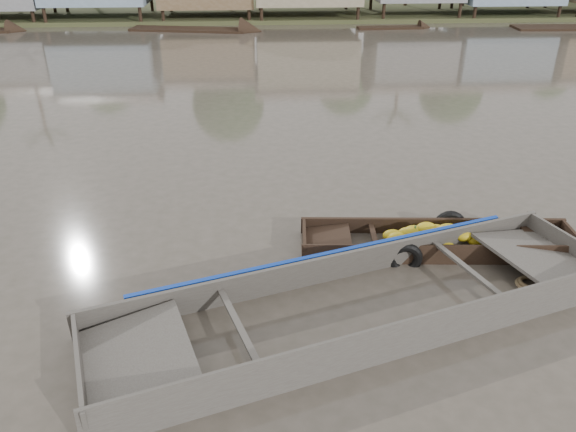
{
  "coord_description": "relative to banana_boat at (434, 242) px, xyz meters",
  "views": [
    {
      "loc": [
        -1.1,
        -8.58,
        5.56
      ],
      "look_at": [
        -0.52,
        0.47,
        0.8
      ],
      "focal_mm": 35.0,
      "sensor_mm": 36.0,
      "label": 1
    }
  ],
  "objects": [
    {
      "name": "ground",
      "position": [
        -2.28,
        -0.5,
        -0.13
      ],
      "size": [
        120.0,
        120.0,
        0.0
      ],
      "primitive_type": "plane",
      "color": "#454035",
      "rests_on": "ground"
    },
    {
      "name": "banana_boat",
      "position": [
        0.0,
        0.0,
        0.0
      ],
      "size": [
        5.31,
        1.63,
        0.72
      ],
      "rotation": [
        0.0,
        0.0,
        -0.07
      ],
      "color": "black",
      "rests_on": "ground"
    },
    {
      "name": "viewer_boat",
      "position": [
        -1.74,
        -1.94,
        -0.05
      ],
      "size": [
        8.92,
        4.84,
        0.7
      ],
      "rotation": [
        0.0,
        0.0,
        0.32
      ],
      "color": "#433D39",
      "rests_on": "ground"
    },
    {
      "name": "distant_boats",
      "position": [
        3.7,
        23.06,
        -0.18
      ],
      "size": [
        46.49,
        14.67,
        0.35
      ],
      "color": "black",
      "rests_on": "ground"
    }
  ]
}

